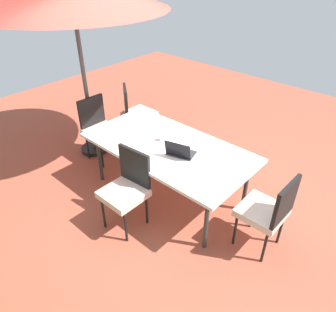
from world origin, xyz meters
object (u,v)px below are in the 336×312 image
(chair_north, at_px, (127,187))
(chair_southeast, at_px, (136,111))
(chair_west, at_px, (268,210))
(laptop, at_px, (180,152))
(chair_east, at_px, (99,126))
(dining_table, at_px, (168,149))
(cup, at_px, (162,137))

(chair_north, xyz_separation_m, chair_southeast, (1.38, -1.42, 0.00))
(chair_west, height_order, chair_southeast, same)
(laptop, bearing_deg, chair_east, -17.09)
(chair_north, xyz_separation_m, chair_east, (1.40, -0.68, 0.00))
(chair_southeast, height_order, laptop, laptop)
(chair_north, height_order, laptop, laptop)
(dining_table, xyz_separation_m, cup, (0.14, -0.04, 0.10))
(laptop, bearing_deg, chair_north, 53.75)
(chair_east, distance_m, cup, 1.28)
(chair_north, bearing_deg, chair_southeast, 129.34)
(dining_table, height_order, laptop, laptop)
(chair_east, height_order, laptop, laptop)
(chair_north, xyz_separation_m, cup, (0.15, -0.76, 0.27))
(chair_north, bearing_deg, chair_east, 149.26)
(chair_west, bearing_deg, cup, -89.53)
(chair_west, xyz_separation_m, cup, (1.53, -0.02, 0.27))
(chair_west, bearing_deg, chair_southeast, -102.79)
(chair_east, xyz_separation_m, laptop, (-1.64, 0.04, 0.27))
(chair_southeast, distance_m, cup, 1.42)
(cup, bearing_deg, chair_west, 179.26)
(chair_southeast, bearing_deg, chair_east, 125.65)
(chair_west, xyz_separation_m, chair_southeast, (2.76, -0.69, 0.00))
(dining_table, height_order, chair_east, chair_east)
(chair_east, relative_size, cup, 9.70)
(chair_east, height_order, cup, chair_east)
(dining_table, distance_m, chair_west, 1.40)
(chair_west, height_order, laptop, laptop)
(dining_table, height_order, chair_west, chair_west)
(chair_north, height_order, chair_west, same)
(chair_west, bearing_deg, chair_north, -60.71)
(chair_west, height_order, chair_east, same)
(chair_north, height_order, cup, chair_north)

